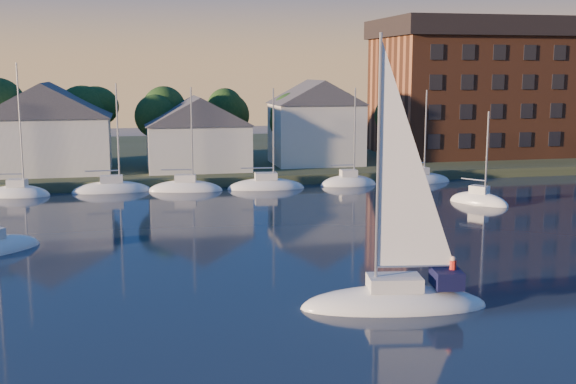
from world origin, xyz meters
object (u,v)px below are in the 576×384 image
object	(u,v)px
clubhouse_east	(316,121)
hero_sailboat	(397,296)
clubhouse_west	(47,127)
condo_block	(495,86)
clubhouse_centre	(198,132)
drifting_sailboat_right	(479,203)

from	to	relation	value
clubhouse_east	hero_sailboat	bearing A→B (deg)	-99.67
clubhouse_west	hero_sailboat	distance (m)	52.63
condo_block	clubhouse_centre	bearing A→B (deg)	-168.76
clubhouse_west	drifting_sailboat_right	size ratio (longest dim) A/B	1.44
clubhouse_east	drifting_sailboat_right	xyz separation A→B (m)	(9.29, -23.07, -5.90)
drifting_sailboat_right	condo_block	bearing A→B (deg)	112.96
clubhouse_east	clubhouse_centre	bearing A→B (deg)	-171.87
clubhouse_east	drifting_sailboat_right	size ratio (longest dim) A/B	1.11
clubhouse_west	drifting_sailboat_right	bearing A→B (deg)	-29.33
condo_block	drifting_sailboat_right	world-z (taller)	condo_block
clubhouse_east	condo_block	bearing A→B (deg)	12.89
clubhouse_west	hero_sailboat	size ratio (longest dim) A/B	0.92
clubhouse_east	drifting_sailboat_right	distance (m)	25.57
clubhouse_east	condo_block	size ratio (longest dim) A/B	0.34
clubhouse_west	condo_block	world-z (taller)	condo_block
clubhouse_centre	condo_block	distance (m)	41.05
hero_sailboat	clubhouse_east	bearing A→B (deg)	-90.82
clubhouse_centre	clubhouse_east	xyz separation A→B (m)	(14.00, 2.00, 0.87)
clubhouse_west	clubhouse_east	size ratio (longest dim) A/B	1.30
clubhouse_west	clubhouse_east	bearing A→B (deg)	1.91
clubhouse_centre	clubhouse_east	world-z (taller)	clubhouse_east
condo_block	drifting_sailboat_right	size ratio (longest dim) A/B	3.28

